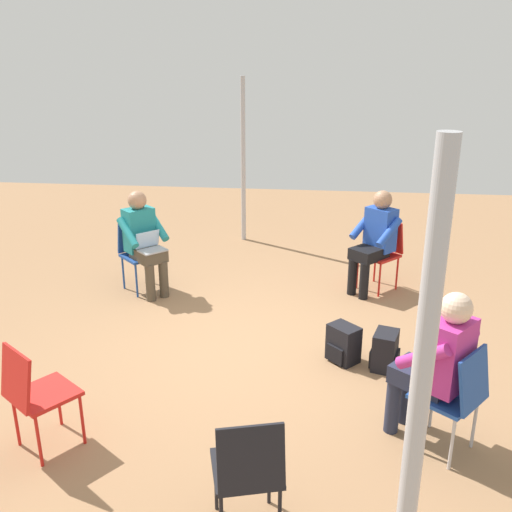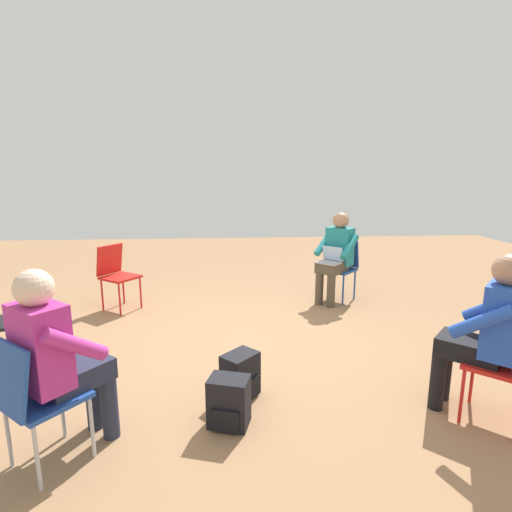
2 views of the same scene
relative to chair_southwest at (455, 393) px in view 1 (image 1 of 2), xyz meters
The scene contains 13 objects.
ground_plane 2.19m from the chair_southwest, 51.40° to the left, with size 14.00×14.00×0.00m, color #99704C.
chair_southwest is the anchor object (origin of this frame).
chair_southeast 3.11m from the chair_southwest, ahead, with size 0.59×0.58×0.85m.
chair_northeast 4.20m from the chair_southwest, 49.10° to the left, with size 0.58×0.58×0.85m.
chair_northwest 2.98m from the chair_southwest, 95.92° to the left, with size 0.58×0.57×0.85m.
chair_west 1.65m from the chair_southwest, 124.49° to the left, with size 0.53×0.49×0.85m.
person_with_laptop 4.04m from the chair_southwest, 49.24° to the left, with size 0.64×0.64×1.24m.
person_in_blue 3.00m from the chair_southwest, ahead, with size 0.63×0.63×1.24m.
person_in_magenta 0.26m from the chair_southwest, 51.04° to the left, with size 0.63×0.63×1.24m.
backpack_near_laptop_user 1.47m from the chair_southwest, 30.51° to the left, with size 0.34×0.34×0.36m.
backpack_by_empty_chair 1.24m from the chair_southwest, 17.13° to the left, with size 0.32×0.29×0.36m.
tent_pole_near 5.34m from the chair_southwest, 24.08° to the left, with size 0.07×0.07×2.45m, color #B2B2B7.
tent_pole_far 2.20m from the chair_southwest, 161.31° to the left, with size 0.07×0.07×2.55m, color #B2B2B7.
Camera 1 is at (-4.92, -0.66, 2.76)m, focal length 40.00 mm.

